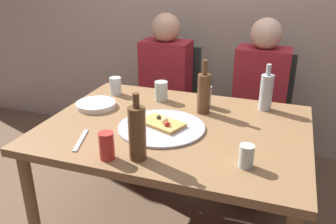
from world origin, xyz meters
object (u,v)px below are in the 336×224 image
pizza_slice_last (162,123)px  table_knife (81,140)px  soda_can (107,146)px  short_glass (206,96)px  tumbler_far (161,91)px  dining_table (175,138)px  water_bottle (266,92)px  tumbler_near (116,86)px  wine_glass (246,156)px  pizza_tray (161,127)px  wine_bottle (204,93)px  chair_right (259,108)px  plate_stack (96,105)px  chair_left (169,97)px  beer_bottle (137,133)px  guest_in_beanie (258,99)px  guest_in_sweater (162,87)px

pizza_slice_last → table_knife: 0.41m
soda_can → short_glass: bearing=70.6°
tumbler_far → short_glass: bearing=0.4°
dining_table → table_knife: 0.49m
water_bottle → tumbler_near: 0.92m
tumbler_near → wine_glass: (0.90, -0.61, -0.01)m
pizza_tray → short_glass: short_glass is taller
wine_bottle → chair_right: (0.25, 0.69, -0.33)m
tumbler_near → tumbler_far: (0.31, -0.01, 0.00)m
pizza_tray → wine_bottle: bearing=61.4°
plate_stack → short_glass: bearing=21.2°
wine_glass → chair_left: 1.43m
pizza_slice_last → wine_bottle: wine_bottle is taller
wine_bottle → beer_bottle: bearing=-103.5°
short_glass → guest_in_beanie: (0.26, 0.44, -0.14)m
pizza_slice_last → chair_right: (0.40, 0.95, -0.23)m
wine_glass → guest_in_sweater: guest_in_sweater is taller
short_glass → plate_stack: bearing=-158.8°
wine_bottle → tumbler_near: wine_bottle is taller
dining_table → chair_left: bearing=111.4°
chair_right → pizza_tray: bearing=67.3°
dining_table → pizza_slice_last: size_ratio=5.32×
dining_table → plate_stack: (-0.51, 0.08, 0.09)m
pizza_tray → guest_in_beanie: 0.91m
short_glass → chair_left: bearing=126.5°
guest_in_beanie → dining_table: bearing=65.1°
soda_can → beer_bottle: bearing=19.3°
tumbler_far → soda_can: size_ratio=0.98×
pizza_tray → short_glass: size_ratio=3.70×
plate_stack → table_knife: size_ratio=1.04×
wine_glass → chair_left: chair_left is taller
dining_table → tumbler_near: tumbler_near is taller
wine_bottle → tumbler_near: (-0.60, 0.11, -0.06)m
wine_bottle → short_glass: size_ratio=2.50×
plate_stack → chair_left: size_ratio=0.25×
beer_bottle → guest_in_sweater: size_ratio=0.25×
wine_bottle → tumbler_far: wine_bottle is taller
short_glass → chair_right: size_ratio=0.13×
table_knife → guest_in_beanie: size_ratio=0.19×
tumbler_far → guest_in_sweater: bearing=109.9°
dining_table → soda_can: size_ratio=11.00×
tumbler_far → guest_in_beanie: (0.54, 0.44, -0.14)m
water_bottle → tumbler_near: water_bottle is taller
dining_table → guest_in_sweater: size_ratio=1.15×
dining_table → pizza_slice_last: pizza_slice_last is taller
dining_table → pizza_tray: bearing=-131.9°
chair_right → guest_in_sweater: guest_in_sweater is taller
beer_bottle → tumbler_far: (-0.15, 0.68, -0.06)m
water_bottle → table_knife: bearing=-138.9°
water_bottle → short_glass: size_ratio=2.22×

